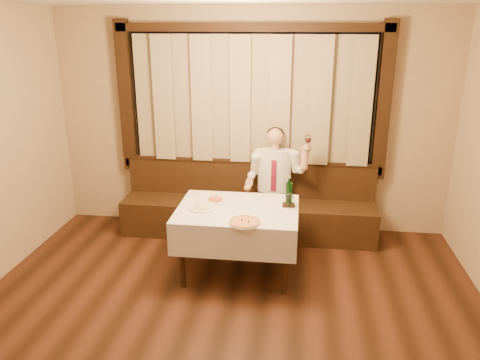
# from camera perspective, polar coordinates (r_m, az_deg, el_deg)

# --- Properties ---
(room) EXTENTS (5.01, 6.01, 2.81)m
(room) POSITION_cam_1_polar(r_m,az_deg,el_deg) (3.99, -1.72, 2.53)
(room) COLOR black
(room) RESTS_ON ground
(banquette) EXTENTS (3.20, 0.61, 0.94)m
(banquette) POSITION_cam_1_polar(r_m,az_deg,el_deg) (6.03, 1.01, -3.71)
(banquette) COLOR black
(banquette) RESTS_ON ground
(dining_table) EXTENTS (1.27, 0.97, 0.76)m
(dining_table) POSITION_cam_1_polar(r_m,az_deg,el_deg) (4.96, -0.30, -4.56)
(dining_table) COLOR black
(dining_table) RESTS_ON ground
(pizza) EXTENTS (0.32, 0.32, 0.03)m
(pizza) POSITION_cam_1_polar(r_m,az_deg,el_deg) (4.55, 0.57, -5.14)
(pizza) COLOR white
(pizza) RESTS_ON dining_table
(pasta_red) EXTENTS (0.25, 0.25, 0.09)m
(pasta_red) POSITION_cam_1_polar(r_m,az_deg,el_deg) (5.10, -3.00, -2.23)
(pasta_red) COLOR white
(pasta_red) RESTS_ON dining_table
(pasta_cream) EXTENTS (0.29, 0.29, 0.10)m
(pasta_cream) POSITION_cam_1_polar(r_m,az_deg,el_deg) (4.91, -4.63, -3.03)
(pasta_cream) COLOR white
(pasta_cream) RESTS_ON dining_table
(green_bottle) EXTENTS (0.07, 0.07, 0.33)m
(green_bottle) POSITION_cam_1_polar(r_m,az_deg,el_deg) (4.93, 5.98, -1.73)
(green_bottle) COLOR #0D4011
(green_bottle) RESTS_ON dining_table
(table_wine_glass) EXTENTS (0.07, 0.07, 0.17)m
(table_wine_glass) POSITION_cam_1_polar(r_m,az_deg,el_deg) (4.90, 5.97, -2.03)
(table_wine_glass) COLOR white
(table_wine_glass) RESTS_ON dining_table
(cruet_caddy) EXTENTS (0.13, 0.07, 0.14)m
(cruet_caddy) POSITION_cam_1_polar(r_m,az_deg,el_deg) (4.96, 5.95, -2.73)
(cruet_caddy) COLOR black
(cruet_caddy) RESTS_ON dining_table
(seated_man) EXTENTS (0.77, 0.58, 1.41)m
(seated_man) POSITION_cam_1_polar(r_m,az_deg,el_deg) (5.74, 4.23, 0.49)
(seated_man) COLOR black
(seated_man) RESTS_ON ground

